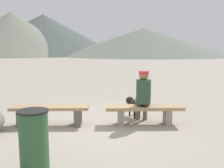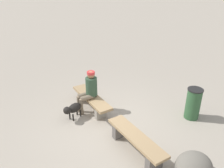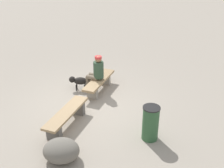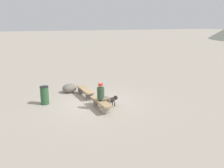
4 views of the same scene
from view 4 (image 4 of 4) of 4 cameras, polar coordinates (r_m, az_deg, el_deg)
ground at (r=12.78m, az=-4.52°, el=-4.63°), size 210.00×210.00×0.06m
bench_left at (r=13.76m, az=-6.31°, el=-1.75°), size 1.87×0.54×0.47m
bench_right at (r=11.73m, az=-2.61°, el=-4.50°), size 1.89×0.55×0.46m
seated_person at (r=11.65m, az=-2.33°, el=-2.39°), size 0.36×0.64×1.32m
dog at (r=12.17m, az=0.15°, el=-3.69°), size 0.44×0.68×0.51m
trash_bin at (r=12.91m, az=-15.61°, el=-2.58°), size 0.45×0.45×0.95m
boulder at (r=14.77m, az=-10.00°, el=-0.98°), size 0.93×1.02×0.53m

